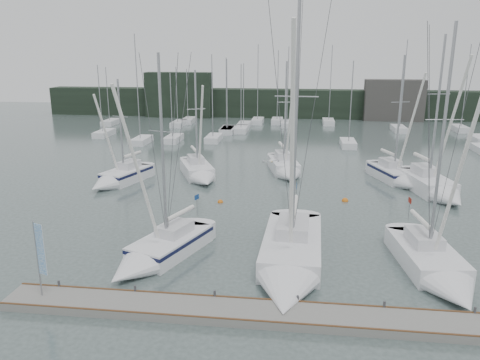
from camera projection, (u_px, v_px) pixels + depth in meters
The scene contains 18 objects.
ground at pixel (262, 269), 26.43m from camera, with size 160.00×160.00×0.00m, color #445350.
dock at pixel (254, 313), 21.59m from camera, with size 24.00×2.00×0.40m, color slate.
far_treeline at pixel (289, 103), 85.00m from camera, with size 90.00×4.00×5.00m, color black.
far_building_left at pixel (179, 95), 85.08m from camera, with size 12.00×3.00×8.00m, color black.
far_building_right at pixel (394, 100), 80.66m from camera, with size 10.00×3.00×7.00m, color #413E3B.
mast_forest at pixel (266, 129), 69.89m from camera, with size 56.85×24.84×13.95m.
sailboat_near_left at pixel (155, 254), 27.10m from camera, with size 5.28×8.41×12.70m.
sailboat_near_center at pixel (290, 265), 25.61m from camera, with size 3.77×11.99×16.23m.
sailboat_near_right at pixel (438, 271), 24.99m from camera, with size 3.83×9.23×14.30m.
sailboat_mid_a at pixel (118, 178), 42.79m from camera, with size 4.54×7.62×10.23m.
sailboat_mid_b at pixel (200, 173), 44.53m from camera, with size 5.31×8.07×10.93m.
sailboat_mid_c at pixel (286, 169), 46.10m from camera, with size 4.07×8.14×11.65m.
sailboat_mid_d at pixel (399, 177), 43.19m from camera, with size 4.83×7.81×12.32m.
sailboat_mid_e at pixel (436, 189), 39.37m from camera, with size 4.57×9.09×14.04m.
buoy_a at pixel (220, 202), 37.89m from camera, with size 0.46×0.46×0.46m, color orange.
buoy_b at pixel (345, 201), 38.22m from camera, with size 0.54×0.54×0.54m, color orange.
dock_banner at pixel (40, 253), 22.07m from camera, with size 0.56×0.24×3.85m.
seagull at pixel (271, 161), 25.60m from camera, with size 0.87×0.46×0.18m.
Camera 1 is at (1.75, -24.07, 11.94)m, focal length 35.00 mm.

